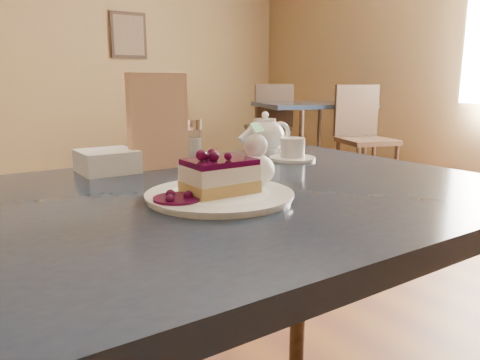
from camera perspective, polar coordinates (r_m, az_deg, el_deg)
main_table at (r=0.99m, az=-4.15°, el=-6.55°), size 1.35×0.90×0.84m
dessert_plate at (r=0.92m, az=-2.48°, el=-1.93°), size 0.28×0.28×0.01m
cheesecake_slice at (r=0.91m, az=-2.50°, el=0.46°), size 0.13×0.10×0.07m
whipped_cream at (r=0.97m, az=1.93°, el=1.25°), size 0.08×0.08×0.07m
berry_sauce at (r=0.87m, az=-7.65°, el=-2.27°), size 0.09×0.09×0.01m
tea_set at (r=1.46m, az=3.66°, el=4.99°), size 0.18×0.27×0.12m
menu_card at (r=1.24m, az=-9.96°, el=7.04°), size 0.16×0.03×0.25m
sugar_shaker at (r=1.31m, az=-6.08°, el=4.81°), size 0.07×0.07×0.12m
napkin_stack at (r=1.23m, az=-15.90°, el=2.22°), size 0.14×0.14×0.06m
bg_table_far_right at (r=5.22m, az=8.53°, el=1.04°), size 1.33×2.01×1.34m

